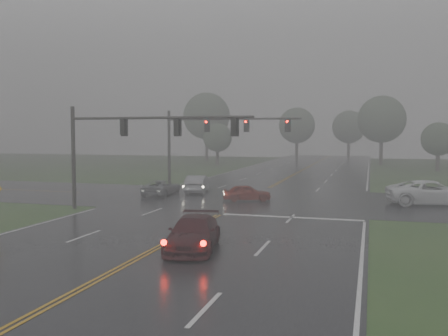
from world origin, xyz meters
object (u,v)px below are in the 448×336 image
(sedan_maroon, at_px, (193,250))
(sedan_silver, at_px, (197,193))
(car_grey, at_px, (162,195))
(sedan_red, at_px, (247,201))
(pickup_white, at_px, (432,205))
(signal_gantry_far, at_px, (208,133))
(signal_gantry_near, at_px, (125,137))

(sedan_maroon, relative_size, sedan_silver, 1.09)
(sedan_silver, relative_size, car_grey, 1.02)
(sedan_red, distance_m, pickup_white, 13.24)
(car_grey, relative_size, signal_gantry_far, 0.33)
(sedan_red, height_order, signal_gantry_near, signal_gantry_near)
(sedan_maroon, relative_size, car_grey, 1.12)
(sedan_red, height_order, signal_gantry_far, signal_gantry_far)
(signal_gantry_far, bearing_deg, signal_gantry_near, -90.73)
(pickup_white, height_order, signal_gantry_far, signal_gantry_far)
(sedan_red, bearing_deg, car_grey, 61.40)
(sedan_silver, xyz_separation_m, car_grey, (-2.26, -2.45, 0.00))
(sedan_red, relative_size, pickup_white, 0.58)
(signal_gantry_near, bearing_deg, sedan_maroon, -48.69)
(sedan_maroon, distance_m, sedan_red, 16.09)
(signal_gantry_near, bearing_deg, pickup_white, 23.55)
(sedan_maroon, relative_size, sedan_red, 1.37)
(sedan_maroon, distance_m, pickup_white, 21.10)
(pickup_white, bearing_deg, signal_gantry_far, 55.95)
(sedan_maroon, distance_m, signal_gantry_far, 27.31)
(sedan_red, distance_m, sedan_silver, 6.57)
(sedan_red, height_order, car_grey, sedan_red)
(sedan_maroon, relative_size, pickup_white, 0.79)
(car_grey, distance_m, pickup_white, 20.72)
(sedan_maroon, bearing_deg, signal_gantry_far, 96.28)
(car_grey, relative_size, signal_gantry_near, 0.35)
(sedan_maroon, xyz_separation_m, signal_gantry_far, (-7.76, 25.68, 5.15))
(sedan_maroon, relative_size, signal_gantry_near, 0.39)
(signal_gantry_near, bearing_deg, signal_gantry_far, 89.27)
(car_grey, bearing_deg, signal_gantry_near, 96.87)
(sedan_silver, relative_size, pickup_white, 0.72)
(sedan_maroon, bearing_deg, sedan_silver, 98.46)
(sedan_maroon, bearing_deg, sedan_red, 84.92)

